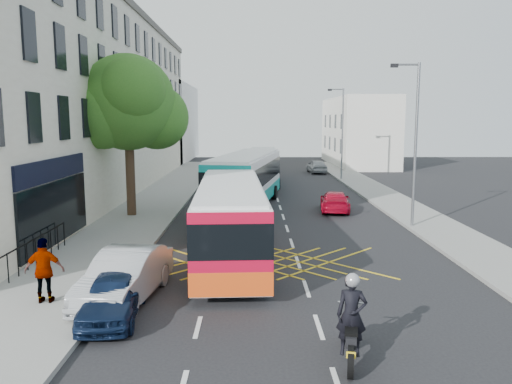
{
  "coord_description": "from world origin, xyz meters",
  "views": [
    {
      "loc": [
        -1.77,
        -12.52,
        5.44
      ],
      "look_at": [
        -1.58,
        9.67,
        2.2
      ],
      "focal_mm": 35.0,
      "sensor_mm": 36.0,
      "label": 1
    }
  ],
  "objects_px": {
    "bus_mid": "(246,179)",
    "bus_far": "(264,166)",
    "lamp_near": "(414,136)",
    "pedestrian_far": "(45,270)",
    "bus_near": "(231,219)",
    "lamp_far": "(341,129)",
    "red_hatchback": "(335,201)",
    "street_tree": "(127,103)",
    "parked_car_silver": "(125,275)",
    "distant_car_grey": "(252,164)",
    "motorbike": "(351,320)",
    "distant_car_silver": "(317,166)",
    "parked_car_blue": "(113,296)"
  },
  "relations": [
    {
      "from": "bus_mid",
      "to": "bus_far",
      "type": "bearing_deg",
      "value": 93.53
    },
    {
      "from": "lamp_near",
      "to": "pedestrian_far",
      "type": "height_order",
      "value": "lamp_near"
    },
    {
      "from": "lamp_near",
      "to": "bus_far",
      "type": "bearing_deg",
      "value": 111.48
    },
    {
      "from": "bus_near",
      "to": "lamp_near",
      "type": "bearing_deg",
      "value": 29.3
    },
    {
      "from": "bus_near",
      "to": "bus_mid",
      "type": "xyz_separation_m",
      "value": [
        0.49,
        11.68,
        0.17
      ]
    },
    {
      "from": "lamp_far",
      "to": "red_hatchback",
      "type": "relative_size",
      "value": 1.95
    },
    {
      "from": "street_tree",
      "to": "parked_car_silver",
      "type": "bearing_deg",
      "value": -77.29
    },
    {
      "from": "bus_mid",
      "to": "red_hatchback",
      "type": "bearing_deg",
      "value": -5.11
    },
    {
      "from": "street_tree",
      "to": "bus_near",
      "type": "bearing_deg",
      "value": -54.86
    },
    {
      "from": "lamp_near",
      "to": "bus_mid",
      "type": "bearing_deg",
      "value": 143.06
    },
    {
      "from": "pedestrian_far",
      "to": "bus_far",
      "type": "bearing_deg",
      "value": -107.8
    },
    {
      "from": "bus_near",
      "to": "distant_car_grey",
      "type": "xyz_separation_m",
      "value": [
        0.89,
        34.09,
        -0.83
      ]
    },
    {
      "from": "street_tree",
      "to": "lamp_far",
      "type": "height_order",
      "value": "street_tree"
    },
    {
      "from": "bus_mid",
      "to": "motorbike",
      "type": "xyz_separation_m",
      "value": [
        2.58,
        -20.1,
        -0.78
      ]
    },
    {
      "from": "street_tree",
      "to": "lamp_far",
      "type": "distance_m",
      "value": 22.57
    },
    {
      "from": "parked_car_silver",
      "to": "distant_car_silver",
      "type": "height_order",
      "value": "parked_car_silver"
    },
    {
      "from": "bus_near",
      "to": "pedestrian_far",
      "type": "relative_size",
      "value": 5.62
    },
    {
      "from": "lamp_far",
      "to": "red_hatchback",
      "type": "xyz_separation_m",
      "value": [
        -3.01,
        -15.21,
        -4.02
      ]
    },
    {
      "from": "red_hatchback",
      "to": "bus_far",
      "type": "bearing_deg",
      "value": -66.06
    },
    {
      "from": "lamp_far",
      "to": "motorbike",
      "type": "distance_m",
      "value": 34.53
    },
    {
      "from": "street_tree",
      "to": "lamp_near",
      "type": "height_order",
      "value": "street_tree"
    },
    {
      "from": "parked_car_silver",
      "to": "distant_car_grey",
      "type": "height_order",
      "value": "parked_car_silver"
    },
    {
      "from": "bus_far",
      "to": "bus_near",
      "type": "bearing_deg",
      "value": -93.56
    },
    {
      "from": "red_hatchback",
      "to": "distant_car_silver",
      "type": "distance_m",
      "value": 21.56
    },
    {
      "from": "lamp_near",
      "to": "distant_car_silver",
      "type": "relative_size",
      "value": 1.97
    },
    {
      "from": "street_tree",
      "to": "motorbike",
      "type": "xyz_separation_m",
      "value": [
        8.98,
        -16.83,
        -5.32
      ]
    },
    {
      "from": "lamp_far",
      "to": "bus_mid",
      "type": "relative_size",
      "value": 0.66
    },
    {
      "from": "motorbike",
      "to": "distant_car_silver",
      "type": "bearing_deg",
      "value": 94.92
    },
    {
      "from": "bus_mid",
      "to": "distant_car_grey",
      "type": "height_order",
      "value": "bus_mid"
    },
    {
      "from": "bus_near",
      "to": "parked_car_silver",
      "type": "height_order",
      "value": "bus_near"
    },
    {
      "from": "red_hatchback",
      "to": "bus_near",
      "type": "bearing_deg",
      "value": 67.38
    },
    {
      "from": "lamp_near",
      "to": "lamp_far",
      "type": "xyz_separation_m",
      "value": [
        0.0,
        20.0,
        0.0
      ]
    },
    {
      "from": "street_tree",
      "to": "bus_mid",
      "type": "xyz_separation_m",
      "value": [
        6.4,
        3.28,
        -4.54
      ]
    },
    {
      "from": "bus_far",
      "to": "distant_car_silver",
      "type": "bearing_deg",
      "value": 57.58
    },
    {
      "from": "distant_car_grey",
      "to": "distant_car_silver",
      "type": "relative_size",
      "value": 1.32
    },
    {
      "from": "distant_car_silver",
      "to": "bus_near",
      "type": "bearing_deg",
      "value": 73.58
    },
    {
      "from": "distant_car_silver",
      "to": "street_tree",
      "type": "bearing_deg",
      "value": 56.97
    },
    {
      "from": "bus_mid",
      "to": "distant_car_grey",
      "type": "relative_size",
      "value": 2.25
    },
    {
      "from": "lamp_far",
      "to": "distant_car_grey",
      "type": "relative_size",
      "value": 1.49
    },
    {
      "from": "parked_car_silver",
      "to": "distant_car_grey",
      "type": "distance_m",
      "value": 38.79
    },
    {
      "from": "lamp_far",
      "to": "parked_car_silver",
      "type": "xyz_separation_m",
      "value": [
        -11.8,
        -29.94,
        -3.85
      ]
    },
    {
      "from": "motorbike",
      "to": "distant_car_silver",
      "type": "relative_size",
      "value": 0.57
    },
    {
      "from": "lamp_far",
      "to": "parked_car_silver",
      "type": "bearing_deg",
      "value": -111.51
    },
    {
      "from": "motorbike",
      "to": "red_hatchback",
      "type": "distance_m",
      "value": 18.85
    },
    {
      "from": "parked_car_blue",
      "to": "parked_car_silver",
      "type": "xyz_separation_m",
      "value": [
        0.0,
        1.39,
        0.14
      ]
    },
    {
      "from": "street_tree",
      "to": "bus_near",
      "type": "relative_size",
      "value": 0.82
    },
    {
      "from": "street_tree",
      "to": "distant_car_silver",
      "type": "relative_size",
      "value": 2.16
    },
    {
      "from": "bus_near",
      "to": "motorbike",
      "type": "relative_size",
      "value": 4.67
    },
    {
      "from": "lamp_near",
      "to": "bus_far",
      "type": "height_order",
      "value": "lamp_near"
    },
    {
      "from": "parked_car_blue",
      "to": "parked_car_silver",
      "type": "relative_size",
      "value": 0.79
    }
  ]
}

